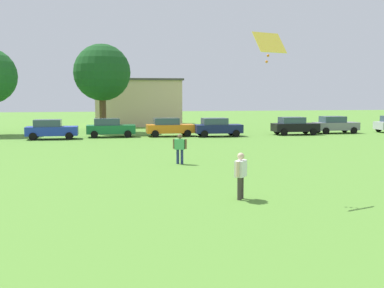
% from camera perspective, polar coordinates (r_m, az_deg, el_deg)
% --- Properties ---
extents(ground_plane, '(160.00, 160.00, 0.00)m').
position_cam_1_polar(ground_plane, '(31.82, -7.53, -0.98)').
color(ground_plane, '#568C33').
extents(adult_bystander, '(0.57, 0.69, 1.70)m').
position_cam_1_polar(adult_bystander, '(17.31, 5.82, -3.31)').
color(adult_bystander, '#3F3833').
rests_on(adult_bystander, ground).
extents(bystander_near_trees, '(0.72, 0.49, 1.64)m').
position_cam_1_polar(bystander_near_trees, '(26.08, -1.46, -0.28)').
color(bystander_near_trees, navy).
rests_on(bystander_near_trees, ground).
extents(kite, '(1.33, 0.93, 1.12)m').
position_cam_1_polar(kite, '(17.95, 9.20, 11.68)').
color(kite, yellow).
extents(parked_car_blue_0, '(4.30, 2.02, 1.68)m').
position_cam_1_polar(parked_car_blue_0, '(42.64, -16.45, 1.71)').
color(parked_car_blue_0, '#1E38AD').
rests_on(parked_car_blue_0, ground).
extents(parked_car_green_1, '(4.30, 2.02, 1.68)m').
position_cam_1_polar(parked_car_green_1, '(43.60, -9.76, 1.95)').
color(parked_car_green_1, '#196B38').
rests_on(parked_car_green_1, ground).
extents(parked_car_orange_2, '(4.30, 2.02, 1.68)m').
position_cam_1_polar(parked_car_orange_2, '(43.83, -2.74, 2.04)').
color(parked_car_orange_2, orange).
rests_on(parked_car_orange_2, ground).
extents(parked_car_navy_3, '(4.30, 2.02, 1.68)m').
position_cam_1_polar(parked_car_navy_3, '(43.72, 3.02, 2.03)').
color(parked_car_navy_3, '#141E4C').
rests_on(parked_car_navy_3, ground).
extents(parked_car_black_4, '(4.30, 2.02, 1.68)m').
position_cam_1_polar(parked_car_black_4, '(46.57, 12.10, 2.14)').
color(parked_car_black_4, black).
rests_on(parked_car_black_4, ground).
extents(parked_car_gray_5, '(4.30, 2.02, 1.68)m').
position_cam_1_polar(parked_car_gray_5, '(49.41, 16.66, 2.23)').
color(parked_car_gray_5, slate).
rests_on(parked_car_gray_5, ground).
extents(tree_far_right, '(5.70, 5.70, 8.88)m').
position_cam_1_polar(tree_far_right, '(49.37, -10.67, 8.35)').
color(tree_far_right, brown).
rests_on(tree_far_right, ground).
extents(house_left, '(10.63, 9.13, 5.75)m').
position_cam_1_polar(house_left, '(61.00, -6.61, 4.98)').
color(house_left, beige).
rests_on(house_left, ground).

